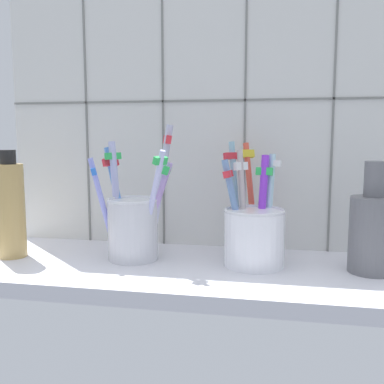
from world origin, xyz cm
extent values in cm
cube|color=silver|center=(0.00, 0.00, 1.00)|extent=(64.00, 22.00, 2.00)
cube|color=silver|center=(0.00, 12.00, 22.50)|extent=(64.00, 2.00, 45.00)
cube|color=gray|center=(-19.20, 10.90, 22.50)|extent=(0.30, 0.20, 45.00)
cube|color=gray|center=(-6.40, 10.90, 22.50)|extent=(0.30, 0.20, 45.00)
cube|color=gray|center=(6.40, 10.90, 22.50)|extent=(0.30, 0.20, 45.00)
cube|color=gray|center=(19.20, 10.90, 22.50)|extent=(0.30, 0.20, 45.00)
cube|color=gray|center=(0.00, 10.90, 24.79)|extent=(64.00, 0.20, 0.30)
cylinder|color=silver|center=(-8.49, 1.60, 6.22)|extent=(7.06, 7.06, 8.45)
torus|color=silver|center=(-8.49, 1.60, 10.45)|extent=(7.21, 7.21, 0.50)
cylinder|color=#B793DB|center=(-5.40, 1.92, 9.06)|extent=(5.31, 1.16, 13.59)
cube|color=green|center=(-3.62, 2.03, 14.71)|extent=(1.22, 2.43, 1.30)
cylinder|color=silver|center=(-4.81, 2.38, 11.64)|extent=(4.18, 2.85, 18.66)
cube|color=#E5333F|center=(-3.75, 2.94, 18.88)|extent=(1.77, 2.38, 1.24)
cylinder|color=silver|center=(-5.33, 0.04, 9.95)|extent=(5.19, 3.98, 15.34)
cube|color=green|center=(-3.69, -1.12, 16.18)|extent=(1.91, 2.16, 1.15)
cylinder|color=#B9BBEC|center=(-11.46, 3.11, 10.49)|extent=(2.83, 2.45, 16.30)
cube|color=green|center=(-11.95, 3.47, 16.51)|extent=(2.05, 2.41, 1.02)
cylinder|color=#568EE2|center=(-11.18, 3.16, 10.03)|extent=(5.43, 4.11, 15.56)
cube|color=#E5333F|center=(-12.59, 4.12, 15.57)|extent=(2.15, 2.55, 1.22)
cylinder|color=#989CF3|center=(-12.39, 0.59, 9.38)|extent=(4.01, 2.24, 14.13)
cube|color=blue|center=(-13.45, 0.15, 14.56)|extent=(1.76, 2.71, 1.09)
cylinder|color=white|center=(8.49, 1.60, 5.74)|extent=(8.09, 8.09, 7.49)
torus|color=silver|center=(8.49, 1.60, 9.49)|extent=(8.19, 8.19, 0.50)
cylinder|color=#BEB0B0|center=(6.82, 2.87, 9.95)|extent=(2.20, 2.10, 15.17)
cube|color=white|center=(6.45, 3.20, 15.30)|extent=(1.97, 2.07, 1.15)
cylinder|color=#6F93C8|center=(5.93, 2.06, 9.30)|extent=(4.23, 1.58, 14.01)
cube|color=#E5333F|center=(4.83, 2.25, 14.27)|extent=(1.32, 2.46, 1.05)
cylinder|color=#B3DBEC|center=(10.35, 4.82, 9.62)|extent=(1.75, 3.42, 14.59)
cube|color=white|center=(10.59, 5.71, 15.56)|extent=(2.71, 1.45, 0.95)
cylinder|color=#8F36E7|center=(9.39, 3.83, 9.56)|extent=(1.91, 3.89, 14.52)
cube|color=green|center=(9.60, 4.68, 14.52)|extent=(2.42, 1.37, 1.15)
cylinder|color=#8CBED3|center=(5.74, 3.91, 10.48)|extent=(2.67, 3.25, 16.30)
cube|color=#E5333F|center=(5.19, 4.67, 16.62)|extent=(2.61, 2.23, 1.01)
cylinder|color=#E6533F|center=(7.76, 6.46, 10.36)|extent=(3.15, 5.42, 16.16)
cube|color=yellow|center=(6.98, 8.12, 16.79)|extent=(2.30, 1.86, 1.28)
cylinder|color=slate|center=(23.35, 1.41, 6.88)|extent=(5.69, 5.69, 9.75)
cylinder|color=slate|center=(23.35, 1.41, 14.00)|extent=(2.64, 2.64, 4.50)
cylinder|color=tan|center=(-26.10, -0.54, 8.72)|extent=(4.04, 4.04, 13.43)
cylinder|color=black|center=(-26.10, -0.54, 16.43)|extent=(2.22, 2.22, 2.00)
camera|label=1|loc=(10.81, -55.43, 19.20)|focal=40.27mm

